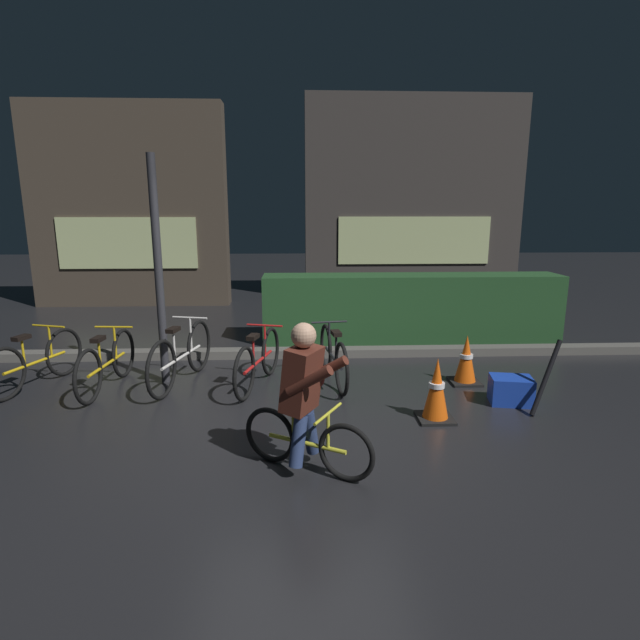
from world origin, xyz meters
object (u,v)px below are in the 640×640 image
parked_bike_leftmost (36,361)px  closed_umbrella (546,377)px  traffic_cone_near (436,390)px  traffic_cone_far (466,360)px  parked_bike_center_left (182,356)px  parked_bike_center_right (258,360)px  cyclist (305,397)px  parked_bike_right_mid (333,356)px  blue_crate (511,390)px  street_post (159,272)px  parked_bike_left_mid (107,363)px

parked_bike_leftmost → closed_umbrella: (5.75, -1.01, 0.06)m
traffic_cone_near → traffic_cone_far: traffic_cone_near is taller
parked_bike_leftmost → parked_bike_center_left: size_ratio=0.89×
traffic_cone_far → closed_umbrella: (0.53, -0.93, 0.09)m
parked_bike_leftmost → traffic_cone_far: parked_bike_leftmost is taller
parked_bike_center_right → cyclist: (0.54, -2.01, 0.30)m
parked_bike_right_mid → blue_crate: parked_bike_right_mid is taller
parked_bike_center_right → traffic_cone_far: size_ratio=2.48×
parked_bike_center_right → blue_crate: parked_bike_center_right is taller
parked_bike_center_left → blue_crate: bearing=-89.2°
blue_crate → parked_bike_leftmost: bearing=172.1°
closed_umbrella → street_post: bearing=130.8°
street_post → parked_bike_center_right: size_ratio=1.82×
parked_bike_leftmost → blue_crate: parked_bike_leftmost is taller
closed_umbrella → traffic_cone_far: bearing=85.9°
closed_umbrella → parked_bike_center_left: bearing=131.2°
blue_crate → cyclist: size_ratio=0.35×
parked_bike_leftmost → traffic_cone_near: (4.54, -1.16, -0.01)m
parked_bike_center_right → traffic_cone_near: size_ratio=2.31×
parked_bike_right_mid → closed_umbrella: size_ratio=1.83×
parked_bike_center_left → cyclist: cyclist is taller
parked_bike_center_left → blue_crate: (3.77, -0.81, -0.21)m
cyclist → parked_bike_right_mid: bearing=109.4°
cyclist → closed_umbrella: 2.77m
street_post → parked_bike_leftmost: 1.82m
traffic_cone_far → parked_bike_right_mid: bearing=176.1°
parked_bike_left_mid → traffic_cone_far: 4.33m
traffic_cone_far → cyclist: cyclist is taller
street_post → cyclist: (1.71, -2.23, -0.74)m
parked_bike_right_mid → traffic_cone_near: (0.96, -1.19, -0.01)m
street_post → parked_bike_right_mid: bearing=-3.0°
parked_bike_right_mid → closed_umbrella: 2.40m
parked_bike_center_left → street_post: bearing=82.4°
parked_bike_left_mid → parked_bike_center_left: parked_bike_center_left is taller
parked_bike_right_mid → traffic_cone_near: parked_bike_right_mid is taller
parked_bike_leftmost → closed_umbrella: 5.83m
parked_bike_left_mid → blue_crate: bearing=-93.7°
parked_bike_left_mid → traffic_cone_far: (4.33, 0.03, -0.03)m
street_post → parked_bike_center_right: (1.18, -0.23, -1.04)m
blue_crate → cyclist: cyclist is taller
traffic_cone_far → cyclist: (-2.01, -2.01, 0.34)m
parked_bike_left_mid → parked_bike_center_left: size_ratio=0.93×
parked_bike_left_mid → parked_bike_center_right: (1.79, 0.02, -0.00)m
parked_bike_center_right → closed_umbrella: size_ratio=1.77×
parked_bike_center_left → traffic_cone_near: (2.82, -1.21, -0.04)m
cyclist → closed_umbrella: cyclist is taller
street_post → parked_bike_right_mid: (2.09, -0.11, -1.04)m
parked_bike_left_mid → closed_umbrella: bearing=-96.2°
parked_bike_leftmost → parked_bike_center_right: (2.67, -0.09, 0.00)m
parked_bike_center_left → blue_crate: size_ratio=3.80×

